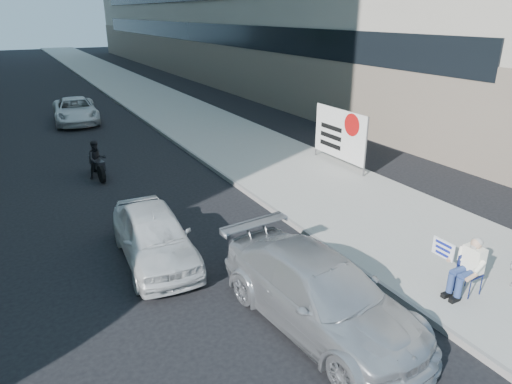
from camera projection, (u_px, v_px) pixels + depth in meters
ground at (286, 270)px, 10.91m from camera, size 160.00×160.00×0.00m
near_sidewalk at (172, 108)px, 28.99m from camera, size 5.00×120.00×0.15m
seated_protester at (467, 264)px, 9.51m from camera, size 0.83×1.11×1.31m
protest_banner at (340, 134)px, 17.51m from camera, size 0.08×3.06×2.20m
parked_sedan at (320, 293)px, 8.80m from camera, size 2.45×5.03×1.41m
white_sedan_near at (154, 235)px, 11.15m from camera, size 1.83×4.05×1.35m
white_sedan_far at (76, 110)px, 25.37m from camera, size 2.61×4.99×1.34m
motorcycle at (97, 161)px, 16.81m from camera, size 0.75×2.05×1.42m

